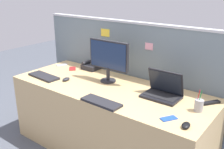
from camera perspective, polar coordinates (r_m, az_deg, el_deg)
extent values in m
plane|color=#4C515B|center=(3.02, -0.60, -15.94)|extent=(10.00, 10.00, 0.00)
cube|color=tan|center=(2.82, -0.63, -9.75)|extent=(2.11, 0.82, 0.75)
cube|color=slate|center=(3.04, 4.61, -1.58)|extent=(2.54, 0.06, 1.33)
cube|color=#B7BAC1|center=(2.86, 4.98, 11.17)|extent=(2.54, 0.07, 0.02)
cube|color=yellow|center=(3.08, -1.46, 9.05)|extent=(0.12, 0.01, 0.09)
cube|color=pink|center=(2.77, 8.04, 6.05)|extent=(0.09, 0.01, 0.07)
cube|color=#66ADD1|center=(3.08, 0.83, 1.97)|extent=(0.08, 0.01, 0.09)
cylinder|color=#232328|center=(2.81, -0.84, -1.34)|extent=(0.16, 0.16, 0.02)
cylinder|color=#232328|center=(2.78, -0.85, 0.12)|extent=(0.04, 0.04, 0.13)
cube|color=#232328|center=(2.73, -0.72, 4.23)|extent=(0.48, 0.03, 0.31)
cube|color=#19284C|center=(2.72, -0.93, 4.16)|extent=(0.45, 0.01, 0.28)
cube|color=black|center=(2.46, 10.57, -4.77)|extent=(0.34, 0.23, 0.02)
cube|color=black|center=(2.46, 10.70, -4.46)|extent=(0.30, 0.16, 0.00)
cube|color=black|center=(2.48, 11.58, -1.54)|extent=(0.34, 0.08, 0.23)
cube|color=black|center=(2.47, 11.49, -1.66)|extent=(0.31, 0.07, 0.21)
cube|color=#232328|center=(3.21, -4.59, 1.66)|extent=(0.19, 0.16, 0.06)
cube|color=#4C6B5B|center=(3.20, -4.03, 2.19)|extent=(0.06, 0.06, 0.01)
cylinder|color=#232328|center=(3.24, -5.51, 2.66)|extent=(0.04, 0.15, 0.04)
cube|color=#232328|center=(2.31, -2.36, -6.02)|extent=(0.38, 0.15, 0.02)
cube|color=#232328|center=(3.02, -14.58, -0.38)|extent=(0.40, 0.18, 0.02)
ellipsoid|color=black|center=(2.03, 15.76, -10.56)|extent=(0.07, 0.11, 0.03)
ellipsoid|color=#232328|center=(2.87, -9.93, -1.01)|extent=(0.07, 0.11, 0.03)
cylinder|color=#99999E|center=(2.27, 18.32, -6.40)|extent=(0.07, 0.07, 0.10)
cylinder|color=red|center=(2.27, 18.17, -4.83)|extent=(0.02, 0.02, 0.14)
cylinder|color=#238438|center=(2.25, 18.52, -4.94)|extent=(0.02, 0.03, 0.14)
cube|color=#B7BAC1|center=(3.41, -10.86, 2.04)|extent=(0.12, 0.15, 0.01)
cube|color=#B22323|center=(3.24, -8.57, 1.27)|extent=(0.15, 0.15, 0.01)
cube|color=blue|center=(2.11, 12.20, -9.31)|extent=(0.12, 0.14, 0.01)
cube|color=black|center=(2.46, 20.67, -5.74)|extent=(0.13, 0.16, 0.02)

